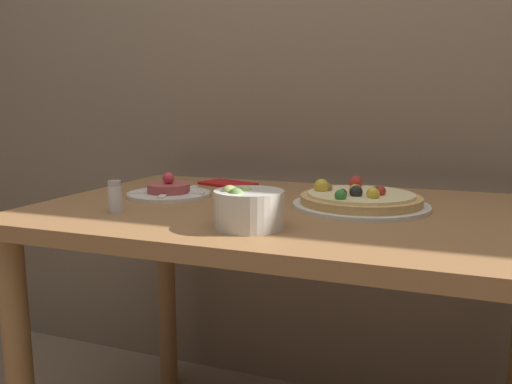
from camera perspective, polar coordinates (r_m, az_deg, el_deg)
back_wall at (r=1.69m, az=9.89°, el=20.24°), size 8.00×0.05×2.60m
dining_table at (r=1.21m, az=4.52°, el=-6.66°), size 1.23×0.77×0.75m
pizza_plate at (r=1.20m, az=11.78°, el=-0.91°), size 0.32×0.32×0.06m
tartare_plate at (r=1.35m, az=-9.93°, el=0.06°), size 0.22×0.22×0.06m
small_bowl at (r=0.98m, az=-0.91°, el=-1.83°), size 0.14×0.14×0.09m
napkin at (r=1.52m, az=-3.24°, el=0.95°), size 0.19×0.15×0.01m
salt_shaker at (r=1.17m, az=-15.81°, el=-0.52°), size 0.03×0.03×0.07m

